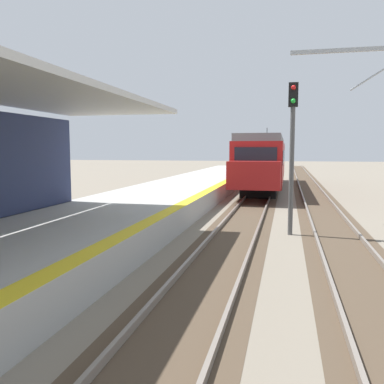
{
  "coord_description": "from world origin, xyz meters",
  "views": [
    {
      "loc": [
        3.59,
        3.5,
        2.97
      ],
      "look_at": [
        1.71,
        11.7,
        2.1
      ],
      "focal_mm": 38.8,
      "sensor_mm": 36.0,
      "label": 1
    }
  ],
  "objects": [
    {
      "name": "rail_signal_post",
      "position": [
        3.75,
        18.15,
        3.19
      ],
      "size": [
        0.32,
        0.34,
        5.2
      ],
      "color": "#4C4C4C",
      "rests_on": "ground"
    },
    {
      "name": "track_pair_nearest_platform",
      "position": [
        1.9,
        20.0,
        0.05
      ],
      "size": [
        2.34,
        120.0,
        0.16
      ],
      "color": "#4C3D2D",
      "rests_on": "ground"
    },
    {
      "name": "approaching_train",
      "position": [
        1.9,
        35.14,
        2.18
      ],
      "size": [
        2.93,
        19.6,
        4.76
      ],
      "color": "maroon",
      "rests_on": "ground"
    },
    {
      "name": "station_platform",
      "position": [
        -2.5,
        16.0,
        0.45
      ],
      "size": [
        5.0,
        80.0,
        0.91
      ],
      "color": "#A8A8A3",
      "rests_on": "ground"
    },
    {
      "name": "track_pair_middle",
      "position": [
        5.3,
        20.0,
        0.05
      ],
      "size": [
        2.34,
        120.0,
        0.16
      ],
      "color": "#4C3D2D",
      "rests_on": "ground"
    }
  ]
}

